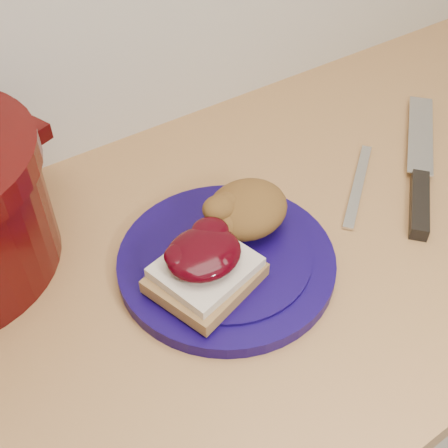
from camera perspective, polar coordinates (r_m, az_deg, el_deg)
base_cabinet at (r=1.10m, az=1.62°, el=-19.46°), size 4.00×0.60×0.86m
plate at (r=0.68m, az=0.25°, el=-3.78°), size 0.31×0.31×0.02m
sandwich at (r=0.63m, az=-1.97°, el=-4.32°), size 0.14×0.13×0.06m
stuffing_mound at (r=0.69m, az=2.36°, el=1.54°), size 0.12×0.11×0.05m
chef_knife at (r=0.83m, az=19.27°, el=3.97°), size 0.27×0.24×0.02m
butter_knife at (r=0.82m, az=13.47°, el=3.93°), size 0.15×0.13×0.00m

